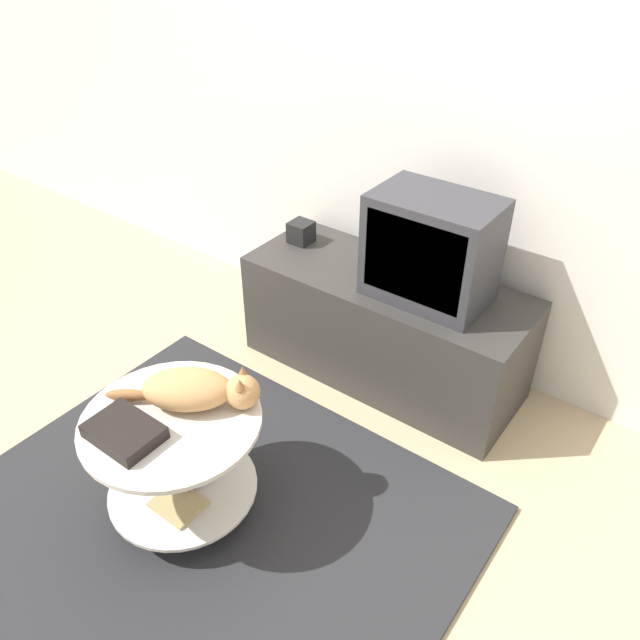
{
  "coord_description": "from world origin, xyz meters",
  "views": [
    {
      "loc": [
        1.19,
        -0.87,
        1.93
      ],
      "look_at": [
        0.07,
        0.64,
        0.6
      ],
      "focal_mm": 35.0,
      "sensor_mm": 36.0,
      "label": 1
    }
  ],
  "objects": [
    {
      "name": "cat",
      "position": [
        -0.08,
        0.14,
        0.53
      ],
      "size": [
        0.46,
        0.34,
        0.14
      ],
      "rotation": [
        0.0,
        0.0,
        0.6
      ],
      "color": "tan",
      "rests_on": "coffee_table"
    },
    {
      "name": "tv_stand",
      "position": [
        0.05,
        1.16,
        0.26
      ],
      "size": [
        1.28,
        0.5,
        0.51
      ],
      "color": "#33302D",
      "rests_on": "ground_plane"
    },
    {
      "name": "rug",
      "position": [
        0.0,
        0.0,
        0.01
      ],
      "size": [
        1.79,
        1.55,
        0.02
      ],
      "color": "#28282B",
      "rests_on": "ground_plane"
    },
    {
      "name": "ground_plane",
      "position": [
        0.0,
        0.0,
        0.0
      ],
      "size": [
        12.0,
        12.0,
        0.0
      ],
      "primitive_type": "plane",
      "color": "tan"
    },
    {
      "name": "dvd_box",
      "position": [
        -0.15,
        -0.11,
        0.49
      ],
      "size": [
        0.23,
        0.17,
        0.05
      ],
      "color": "black",
      "rests_on": "coffee_table"
    },
    {
      "name": "coffee_table",
      "position": [
        -0.1,
        0.04,
        0.3
      ],
      "size": [
        0.61,
        0.61,
        0.45
      ],
      "color": "#B2B2B7",
      "rests_on": "rug"
    },
    {
      "name": "speaker",
      "position": [
        -0.46,
        1.21,
        0.57
      ],
      "size": [
        0.1,
        0.1,
        0.1
      ],
      "color": "black",
      "rests_on": "tv_stand"
    },
    {
      "name": "wall_back",
      "position": [
        0.0,
        1.5,
        1.3
      ],
      "size": [
        8.0,
        0.05,
        2.6
      ],
      "color": "silver",
      "rests_on": "ground_plane"
    },
    {
      "name": "tv",
      "position": [
        0.24,
        1.15,
        0.73
      ],
      "size": [
        0.49,
        0.32,
        0.44
      ],
      "color": "#333338",
      "rests_on": "tv_stand"
    }
  ]
}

